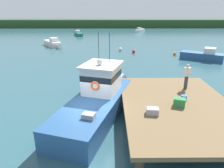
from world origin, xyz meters
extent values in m
plane|color=#2D5660|center=(0.00, 0.00, 0.00)|extent=(200.00, 200.00, 0.00)
cylinder|color=#4C3D2D|center=(2.20, -4.10, 0.50)|extent=(0.36, 0.36, 1.00)
cylinder|color=#4C3D2D|center=(2.20, 4.10, 0.50)|extent=(0.36, 0.36, 1.00)
cylinder|color=#4C3D2D|center=(7.40, 4.10, 0.50)|extent=(0.36, 0.36, 1.00)
cube|color=brown|center=(4.80, 0.00, 1.10)|extent=(6.00, 9.00, 0.20)
cube|color=#285184|center=(0.20, 0.62, 0.55)|extent=(4.80, 8.38, 1.10)
cone|color=#285184|center=(1.68, 5.30, 0.55)|extent=(1.59, 2.05, 1.10)
cube|color=#234C9E|center=(0.20, 0.62, 1.00)|extent=(4.77, 8.23, 0.12)
cube|color=#285184|center=(0.20, 0.62, 1.16)|extent=(4.83, 8.39, 0.12)
cube|color=silver|center=(0.56, 1.77, 2.00)|extent=(2.47, 2.67, 1.80)
cube|color=black|center=(0.56, 1.77, 2.31)|extent=(2.50, 2.70, 0.36)
cube|color=silver|center=(0.56, 1.77, 2.95)|extent=(2.79, 3.03, 0.10)
sphere|color=white|center=(0.47, 1.48, 3.18)|extent=(0.36, 0.36, 0.36)
cylinder|color=black|center=(0.38, 2.35, 3.90)|extent=(0.03, 0.03, 1.80)
cylinder|color=black|center=(1.05, 2.14, 3.90)|extent=(0.03, 0.03, 1.80)
cube|color=#939399|center=(0.06, -1.64, 1.28)|extent=(0.70, 0.60, 0.36)
torus|color=orange|center=(-1.03, -1.93, 1.16)|extent=(0.70, 0.70, 0.12)
torus|color=#EA5119|center=(0.22, 0.68, 2.00)|extent=(0.55, 0.26, 0.54)
cube|color=#2D8442|center=(4.77, -0.35, 1.42)|extent=(0.72, 0.63, 0.45)
cube|color=#9E9EA3|center=(3.17, -1.24, 1.36)|extent=(0.65, 0.52, 0.33)
cylinder|color=#2866B2|center=(5.22, 0.31, 1.37)|extent=(0.32, 0.32, 0.34)
cylinder|color=#383842|center=(5.97, 2.25, 1.63)|extent=(0.22, 0.22, 0.86)
cube|color=white|center=(5.97, 2.25, 2.34)|extent=(0.36, 0.22, 0.56)
sphere|color=beige|center=(5.97, 2.25, 2.73)|extent=(0.20, 0.20, 0.20)
cube|color=#285184|center=(12.41, 15.27, 0.45)|extent=(5.08, 3.84, 0.90)
cube|color=silver|center=(13.16, 14.84, 1.24)|extent=(1.70, 1.71, 0.68)
cube|color=white|center=(-8.64, 25.46, 0.42)|extent=(3.77, 4.60, 0.83)
cone|color=white|center=(-7.04, 23.10, 0.42)|extent=(1.33, 1.41, 0.83)
cube|color=silver|center=(-8.19, 24.80, 1.14)|extent=(1.60, 1.60, 0.62)
cube|color=white|center=(9.16, 47.96, 0.31)|extent=(2.77, 3.52, 0.63)
cone|color=white|center=(8.02, 46.13, 0.31)|extent=(0.99, 1.07, 0.63)
cube|color=silver|center=(8.84, 47.45, 0.87)|extent=(1.21, 1.20, 0.47)
cube|color=#196B5B|center=(-6.14, 39.10, 0.33)|extent=(2.36, 3.80, 0.66)
cone|color=#196B5B|center=(-6.94, 41.22, 0.33)|extent=(0.94, 1.08, 0.66)
cube|color=silver|center=(-6.36, 39.70, 0.91)|extent=(1.18, 1.18, 0.49)
sphere|color=#EA5B19|center=(9.89, 18.04, 0.19)|extent=(0.39, 0.39, 0.39)
sphere|color=silver|center=(2.61, 21.13, 0.25)|extent=(0.50, 0.50, 0.50)
sphere|color=red|center=(4.43, 19.53, 0.24)|extent=(0.47, 0.47, 0.47)
cube|color=#284723|center=(0.00, 62.00, 1.20)|extent=(120.00, 8.00, 2.40)
camera|label=1|loc=(1.09, -10.68, 6.21)|focal=34.24mm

